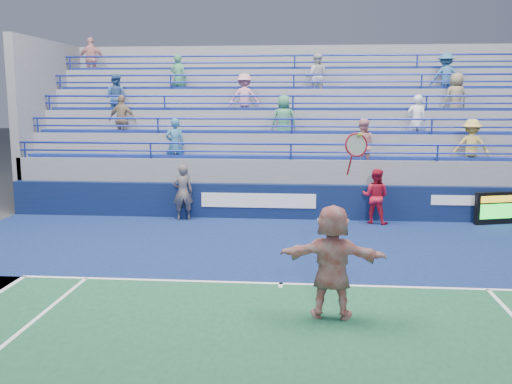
# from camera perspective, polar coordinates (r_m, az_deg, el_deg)

# --- Properties ---
(ground) EXTENTS (120.00, 120.00, 0.00)m
(ground) POSITION_cam_1_polar(r_m,az_deg,el_deg) (11.79, 2.51, -9.23)
(ground) COLOR #333538
(sponsor_wall) EXTENTS (18.00, 0.32, 1.10)m
(sponsor_wall) POSITION_cam_1_polar(r_m,az_deg,el_deg) (17.97, 3.46, -0.97)
(sponsor_wall) COLOR #0A173B
(sponsor_wall) RESTS_ON ground
(bleacher_stand) EXTENTS (18.00, 5.60, 6.13)m
(bleacher_stand) POSITION_cam_1_polar(r_m,az_deg,el_deg) (21.56, 3.76, 3.41)
(bleacher_stand) COLOR slate
(bleacher_stand) RESTS_ON ground
(serve_speed_board) EXTENTS (1.41, 0.57, 0.99)m
(serve_speed_board) POSITION_cam_1_polar(r_m,az_deg,el_deg) (18.62, 22.96, -1.50)
(serve_speed_board) COLOR black
(serve_speed_board) RESTS_ON ground
(judge_chair) EXTENTS (0.51, 0.52, 0.70)m
(judge_chair) POSITION_cam_1_polar(r_m,az_deg,el_deg) (18.21, -7.30, -1.93)
(judge_chair) COLOR #0D1B42
(judge_chair) RESTS_ON ground
(tennis_player) EXTENTS (1.89, 0.72, 3.20)m
(tennis_player) POSITION_cam_1_polar(r_m,az_deg,el_deg) (9.91, 7.64, -6.86)
(tennis_player) COLOR silver
(tennis_player) RESTS_ON ground
(line_judge) EXTENTS (0.74, 0.60, 1.75)m
(line_judge) POSITION_cam_1_polar(r_m,az_deg,el_deg) (17.85, -7.34, -0.04)
(line_judge) COLOR #161E3C
(line_judge) RESTS_ON ground
(ball_girl) EXTENTS (0.98, 0.87, 1.68)m
(ball_girl) POSITION_cam_1_polar(r_m,az_deg,el_deg) (17.56, 11.85, -0.43)
(ball_girl) COLOR #B5142B
(ball_girl) RESTS_ON ground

